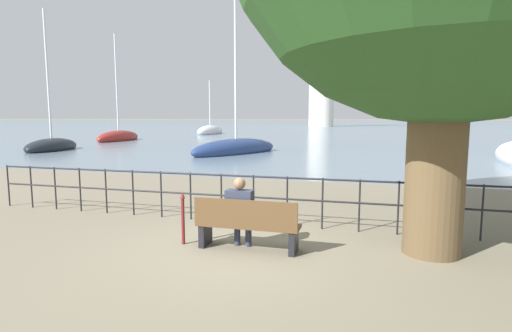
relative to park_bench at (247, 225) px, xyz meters
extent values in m
plane|color=#7A705B|center=(0.00, 0.06, -0.43)|extent=(1000.00, 1000.00, 0.00)
cube|color=slate|center=(0.00, 157.67, -0.43)|extent=(600.00, 300.00, 0.01)
cylinder|color=brown|center=(3.00, 0.68, 1.17)|extent=(0.92, 0.92, 3.20)
cube|color=brown|center=(0.00, 0.06, -0.01)|extent=(1.78, 0.45, 0.05)
cube|color=brown|center=(0.00, -0.14, 0.24)|extent=(1.78, 0.04, 0.45)
cube|color=black|center=(-0.79, 0.06, -0.23)|extent=(0.10, 0.41, 0.40)
cube|color=black|center=(0.79, 0.06, -0.23)|extent=(0.10, 0.41, 0.40)
cylinder|color=#2D3347|center=(-0.25, 0.22, -0.21)|extent=(0.11, 0.11, 0.45)
cylinder|color=#2D3347|center=(-0.04, 0.22, -0.21)|extent=(0.11, 0.11, 0.45)
cube|color=#2D3347|center=(-0.14, 0.13, 0.07)|extent=(0.39, 0.26, 0.14)
cube|color=#2D3347|center=(-0.14, 0.04, 0.31)|extent=(0.46, 0.24, 0.58)
sphere|color=#846047|center=(-0.14, 0.04, 0.71)|extent=(0.21, 0.21, 0.21)
cylinder|color=black|center=(-6.87, 1.66, 0.09)|extent=(0.04, 0.04, 1.05)
cylinder|color=black|center=(-6.15, 1.66, 0.09)|extent=(0.04, 0.04, 1.05)
cylinder|color=black|center=(-5.43, 1.66, 0.09)|extent=(0.04, 0.04, 1.05)
cylinder|color=black|center=(-4.70, 1.66, 0.09)|extent=(0.04, 0.04, 1.05)
cylinder|color=black|center=(-3.98, 1.66, 0.09)|extent=(0.04, 0.04, 1.05)
cylinder|color=black|center=(-3.26, 1.66, 0.09)|extent=(0.04, 0.04, 1.05)
cylinder|color=black|center=(-2.53, 1.66, 0.09)|extent=(0.04, 0.04, 1.05)
cylinder|color=black|center=(-1.81, 1.66, 0.09)|extent=(0.04, 0.04, 1.05)
cylinder|color=black|center=(-1.09, 1.66, 0.09)|extent=(0.04, 0.04, 1.05)
cylinder|color=black|center=(-0.36, 1.66, 0.09)|extent=(0.04, 0.04, 1.05)
cylinder|color=black|center=(0.36, 1.66, 0.09)|extent=(0.04, 0.04, 1.05)
cylinder|color=black|center=(1.09, 1.66, 0.09)|extent=(0.04, 0.04, 1.05)
cylinder|color=black|center=(1.81, 1.66, 0.09)|extent=(0.04, 0.04, 1.05)
cylinder|color=black|center=(2.53, 1.66, 0.09)|extent=(0.04, 0.04, 1.05)
cylinder|color=black|center=(3.26, 1.66, 0.09)|extent=(0.04, 0.04, 1.05)
cylinder|color=black|center=(3.98, 1.66, 0.09)|extent=(0.04, 0.04, 1.05)
cylinder|color=black|center=(0.00, 1.66, 0.59)|extent=(13.74, 0.04, 0.04)
cylinder|color=black|center=(0.00, 1.66, 0.15)|extent=(13.74, 0.04, 0.04)
cylinder|color=maroon|center=(-1.19, 0.01, -0.01)|extent=(0.06, 0.06, 0.84)
cone|color=maroon|center=(-1.19, 0.01, 0.46)|extent=(0.09, 0.09, 0.11)
ellipsoid|color=maroon|center=(-21.21, 27.18, -0.15)|extent=(2.24, 6.69, 1.42)
cylinder|color=silver|center=(-21.21, 27.18, 4.94)|extent=(0.14, 0.14, 9.32)
ellipsoid|color=black|center=(-18.86, 16.13, -0.19)|extent=(2.83, 5.38, 1.19)
cylinder|color=silver|center=(-18.86, 16.13, 4.55)|extent=(0.14, 0.14, 8.76)
ellipsoid|color=navy|center=(-5.98, 17.27, -0.16)|extent=(4.58, 7.31, 1.34)
cylinder|color=silver|center=(-5.98, 17.27, 5.56)|extent=(0.14, 0.14, 10.65)
ellipsoid|color=silver|center=(-18.49, 43.76, -0.09)|extent=(2.37, 6.81, 1.71)
cylinder|color=silver|center=(-18.49, 43.76, 3.55)|extent=(0.14, 0.14, 6.25)
cylinder|color=silver|center=(-9.22, 92.57, 11.41)|extent=(6.03, 6.03, 23.68)
cylinder|color=#2D2D33|center=(-9.22, 92.57, 24.69)|extent=(4.22, 4.22, 2.89)
cone|color=#4C1E19|center=(-9.22, 92.57, 27.29)|extent=(4.83, 4.83, 2.31)
camera|label=1|loc=(1.92, -6.30, 1.82)|focal=28.00mm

